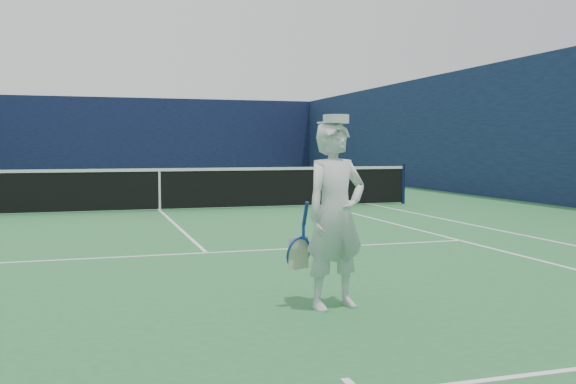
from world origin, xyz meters
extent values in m
plane|color=#2A6E39|center=(0.00, 0.00, 0.00)|extent=(80.00, 80.00, 0.00)
cube|color=white|center=(0.00, 11.88, 0.00)|extent=(11.03, 0.06, 0.01)
cube|color=white|center=(5.49, 0.00, 0.00)|extent=(0.06, 23.83, 0.01)
cube|color=white|center=(4.12, 0.00, 0.00)|extent=(0.06, 23.77, 0.01)
cube|color=white|center=(0.00, 6.40, 0.00)|extent=(8.23, 0.06, 0.01)
cube|color=white|center=(0.00, -6.40, 0.00)|extent=(8.23, 0.06, 0.01)
cube|color=white|center=(0.00, 0.00, 0.00)|extent=(0.06, 12.80, 0.01)
cube|color=white|center=(0.00, 11.73, 0.00)|extent=(0.06, 0.30, 0.01)
cube|color=#0E1433|center=(0.00, 18.00, 2.00)|extent=(20.12, 0.12, 4.00)
cube|color=#101D3D|center=(10.00, 0.00, 2.00)|extent=(0.12, 36.12, 4.00)
cylinder|color=#141E4C|center=(6.40, 0.00, 0.54)|extent=(0.09, 0.09, 1.07)
cube|color=black|center=(0.00, 0.00, 0.50)|extent=(12.79, 0.02, 0.92)
cube|color=white|center=(0.00, 0.00, 0.97)|extent=(12.79, 0.04, 0.07)
cube|color=white|center=(0.00, 0.00, 0.47)|extent=(0.05, 0.03, 0.94)
imported|color=white|center=(0.62, -9.83, 0.87)|extent=(0.72, 0.56, 1.74)
cylinder|color=white|center=(0.62, -9.83, 1.76)|extent=(0.24, 0.24, 0.08)
cube|color=white|center=(0.59, -9.70, 1.73)|extent=(0.20, 0.14, 0.02)
cylinder|color=navy|center=(0.33, -9.82, 0.90)|extent=(0.05, 0.10, 0.22)
cube|color=#1B3696|center=(0.33, -9.76, 0.72)|extent=(0.03, 0.02, 0.14)
torus|color=#1B3696|center=(0.30, -9.70, 0.51)|extent=(0.31, 0.17, 0.29)
cube|color=beige|center=(0.30, -9.70, 0.51)|extent=(0.21, 0.06, 0.30)
sphere|color=#BDDA18|center=(0.85, -9.67, 0.96)|extent=(0.07, 0.07, 0.07)
sphere|color=#BDDA18|center=(0.89, -9.64, 0.99)|extent=(0.07, 0.07, 0.07)
camera|label=1|loc=(-1.55, -15.36, 1.50)|focal=40.00mm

